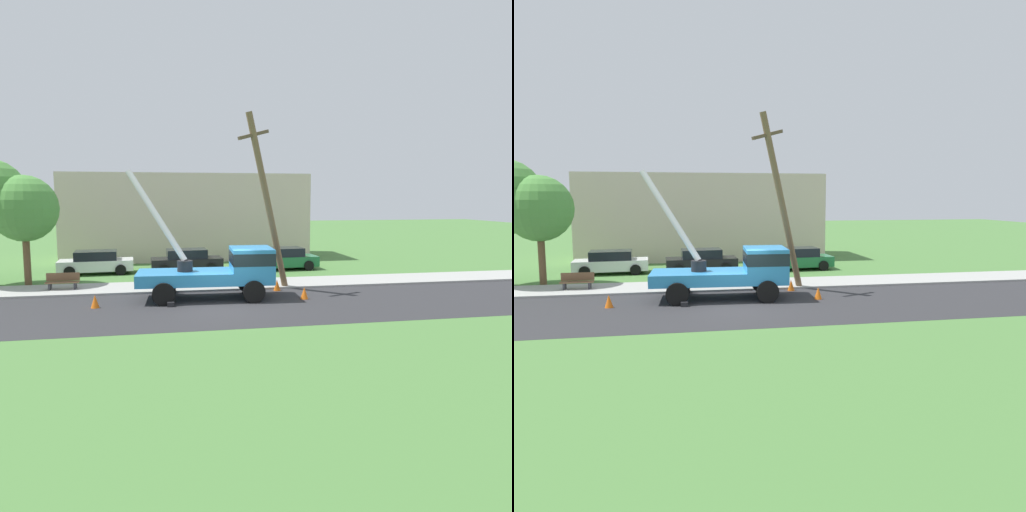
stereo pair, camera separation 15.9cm
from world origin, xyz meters
TOP-DOWN VIEW (x-y plane):
  - ground_plane at (0.00, 12.00)m, footprint 120.00×120.00m
  - road_asphalt at (0.00, 0.00)m, footprint 80.00×7.07m
  - sidewalk_strip at (0.00, 5.01)m, footprint 80.00×2.96m
  - utility_truck at (0.12, 1.91)m, footprint 6.75×3.21m
  - leaning_utility_pole at (2.49, 3.36)m, footprint 2.89×1.63m
  - traffic_cone_ahead at (3.75, 0.98)m, footprint 0.36×0.36m
  - traffic_cone_behind at (-5.52, 0.89)m, footprint 0.36×0.36m
  - traffic_cone_curbside at (2.96, 3.16)m, footprint 0.36×0.36m
  - parked_sedan_white at (-6.73, 10.39)m, footprint 4.51×2.21m
  - parked_sedan_black at (-1.23, 10.29)m, footprint 4.50×2.19m
  - parked_sedan_green at (4.97, 10.07)m, footprint 4.50×2.20m
  - park_bench at (-7.64, 5.08)m, footprint 1.60×0.45m
  - roadside_tree_far at (-9.78, 7.04)m, footprint 3.50×3.50m
  - lowrise_building_backdrop at (-0.84, 17.56)m, footprint 18.00×6.00m

SIDE VIEW (x-z plane):
  - ground_plane at x=0.00m, z-range 0.00..0.00m
  - road_asphalt at x=0.00m, z-range 0.00..0.01m
  - sidewalk_strip at x=0.00m, z-range 0.00..0.10m
  - traffic_cone_ahead at x=3.75m, z-range 0.00..0.56m
  - traffic_cone_behind at x=-5.52m, z-range 0.00..0.56m
  - traffic_cone_curbside at x=2.96m, z-range 0.00..0.56m
  - park_bench at x=-7.64m, z-range 0.01..0.91m
  - parked_sedan_white at x=-6.73m, z-range 0.00..1.42m
  - parked_sedan_black at x=-1.23m, z-range 0.00..1.42m
  - parked_sedan_green at x=4.97m, z-range 0.00..1.42m
  - utility_truck at x=0.12m, z-range -1.58..4.40m
  - lowrise_building_backdrop at x=-0.84m, z-range 0.00..6.40m
  - roadside_tree_far at x=-9.78m, z-range 1.15..7.00m
  - leaning_utility_pole at x=2.49m, z-range 0.12..8.88m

